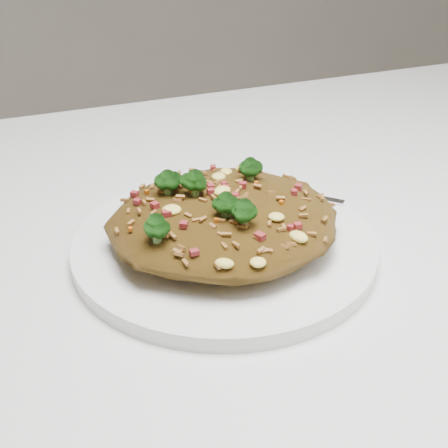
{
  "coord_description": "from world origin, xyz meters",
  "views": [
    {
      "loc": [
        -0.24,
        -0.45,
        1.05
      ],
      "look_at": [
        -0.07,
        -0.02,
        0.78
      ],
      "focal_mm": 50.0,
      "sensor_mm": 36.0,
      "label": 1
    }
  ],
  "objects_px": {
    "fried_rice": "(223,212)",
    "fork": "(272,189)",
    "dining_table": "(279,306)",
    "plate": "(224,245)"
  },
  "relations": [
    {
      "from": "fried_rice",
      "to": "fork",
      "type": "distance_m",
      "value": 0.11
    },
    {
      "from": "fried_rice",
      "to": "fork",
      "type": "xyz_separation_m",
      "value": [
        0.08,
        0.07,
        -0.03
      ]
    },
    {
      "from": "fried_rice",
      "to": "fork",
      "type": "height_order",
      "value": "fried_rice"
    },
    {
      "from": "dining_table",
      "to": "fried_rice",
      "type": "height_order",
      "value": "fried_rice"
    },
    {
      "from": "plate",
      "to": "fried_rice",
      "type": "distance_m",
      "value": 0.03
    },
    {
      "from": "plate",
      "to": "fork",
      "type": "bearing_deg",
      "value": 40.75
    },
    {
      "from": "dining_table",
      "to": "fried_rice",
      "type": "bearing_deg",
      "value": -166.51
    },
    {
      "from": "plate",
      "to": "fork",
      "type": "relative_size",
      "value": 2.11
    },
    {
      "from": "plate",
      "to": "fried_rice",
      "type": "bearing_deg",
      "value": -167.74
    },
    {
      "from": "plate",
      "to": "fried_rice",
      "type": "xyz_separation_m",
      "value": [
        -0.0,
        -0.0,
        0.03
      ]
    }
  ]
}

